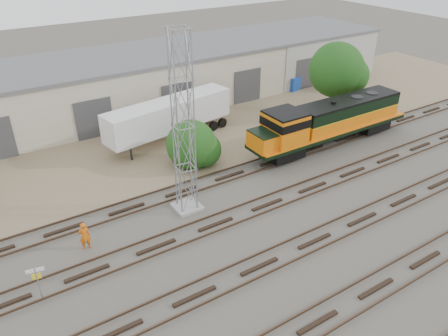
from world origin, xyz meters
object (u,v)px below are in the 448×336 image
semi_trailer (172,115)px  signal_tower (183,130)px  worker (85,236)px  locomotive (329,121)px

semi_trailer → signal_tower: bearing=-121.8°
worker → semi_trailer: bearing=-127.7°
locomotive → signal_tower: signal_tower is taller
locomotive → signal_tower: size_ratio=1.35×
signal_tower → semi_trailer: signal_tower is taller
worker → locomotive: bearing=-165.0°
locomotive → semi_trailer: bearing=142.1°
signal_tower → worker: bearing=-176.2°
locomotive → worker: 21.17m
locomotive → semi_trailer: size_ratio=1.31×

